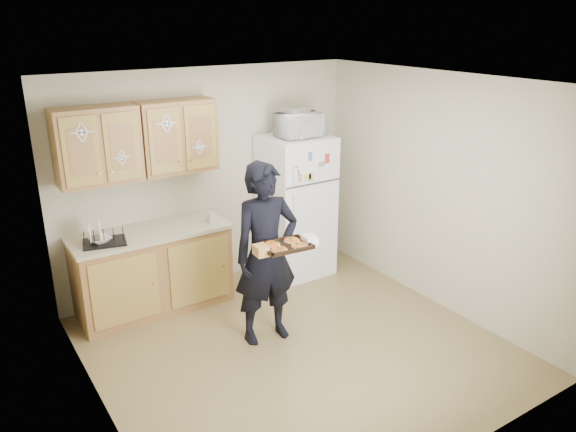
{
  "coord_description": "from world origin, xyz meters",
  "views": [
    {
      "loc": [
        -2.62,
        -3.86,
        3.02
      ],
      "look_at": [
        0.2,
        0.45,
        1.17
      ],
      "focal_mm": 35.0,
      "sensor_mm": 36.0,
      "label": 1
    }
  ],
  "objects": [
    {
      "name": "pizza_back_right",
      "position": [
        -0.0,
        0.08,
        1.09
      ],
      "size": [
        0.14,
        0.14,
        0.02
      ],
      "primitive_type": "cylinder",
      "color": "orange",
      "rests_on": "baking_tray"
    },
    {
      "name": "dish_rack",
      "position": [
        -1.34,
        1.4,
        0.98
      ],
      "size": [
        0.46,
        0.39,
        0.16
      ],
      "primitive_type": "cube",
      "rotation": [
        0.0,
        0.0,
        -0.23
      ],
      "color": "black",
      "rests_on": "countertop"
    },
    {
      "name": "ceiling",
      "position": [
        0.0,
        0.0,
        2.5
      ],
      "size": [
        3.6,
        3.6,
        0.0
      ],
      "primitive_type": "plane",
      "color": "beige",
      "rests_on": "wall_back"
    },
    {
      "name": "wall_front",
      "position": [
        0.0,
        -1.8,
        1.25
      ],
      "size": [
        3.6,
        0.04,
        2.5
      ],
      "primitive_type": "cube",
      "color": "#B9B296",
      "rests_on": "floor"
    },
    {
      "name": "wall_right",
      "position": [
        1.8,
        0.0,
        1.25
      ],
      "size": [
        0.04,
        3.6,
        2.5
      ],
      "primitive_type": "cube",
      "color": "#B9B296",
      "rests_on": "floor"
    },
    {
      "name": "wall_left",
      "position": [
        -1.8,
        0.0,
        1.25
      ],
      "size": [
        0.04,
        3.6,
        2.5
      ],
      "primitive_type": "cube",
      "color": "#B9B296",
      "rests_on": "floor"
    },
    {
      "name": "countertop",
      "position": [
        -0.85,
        1.48,
        0.88
      ],
      "size": [
        1.64,
        0.64,
        0.04
      ],
      "primitive_type": "cube",
      "color": "tan",
      "rests_on": "base_cabinet"
    },
    {
      "name": "foil_pan",
      "position": [
        0.93,
        1.41,
        2.01
      ],
      "size": [
        0.32,
        0.24,
        0.06
      ],
      "primitive_type": "cube",
      "rotation": [
        0.0,
        0.0,
        0.14
      ],
      "color": "silver",
      "rests_on": "microwave"
    },
    {
      "name": "baking_tray",
      "position": [
        -0.11,
        0.02,
        1.07
      ],
      "size": [
        0.46,
        0.35,
        0.04
      ],
      "primitive_type": "cube",
      "rotation": [
        0.0,
        0.0,
        -0.09
      ],
      "color": "black",
      "rests_on": "person"
    },
    {
      "name": "refrigerator",
      "position": [
        0.95,
        1.43,
        0.85
      ],
      "size": [
        0.75,
        0.7,
        1.7
      ],
      "primitive_type": "cube",
      "color": "white",
      "rests_on": "floor"
    },
    {
      "name": "microwave",
      "position": [
        0.95,
        1.38,
        1.84
      ],
      "size": [
        0.5,
        0.34,
        0.28
      ],
      "primitive_type": "imported",
      "rotation": [
        0.0,
        0.0,
        0.01
      ],
      "color": "white",
      "rests_on": "refrigerator"
    },
    {
      "name": "pizza_front_right",
      "position": [
        -0.02,
        -0.06,
        1.09
      ],
      "size": [
        0.14,
        0.14,
        0.02
      ],
      "primitive_type": "cylinder",
      "color": "orange",
      "rests_on": "baking_tray"
    },
    {
      "name": "person",
      "position": [
        -0.14,
        0.32,
        0.89
      ],
      "size": [
        0.69,
        0.48,
        1.78
      ],
      "primitive_type": "imported",
      "rotation": [
        0.0,
        0.0,
        -0.09
      ],
      "color": "black",
      "rests_on": "floor"
    },
    {
      "name": "pizza_front_left",
      "position": [
        -0.21,
        -0.04,
        1.09
      ],
      "size": [
        0.14,
        0.14,
        0.02
      ],
      "primitive_type": "cylinder",
      "color": "orange",
      "rests_on": "baking_tray"
    },
    {
      "name": "base_cabinet",
      "position": [
        -0.85,
        1.48,
        0.43
      ],
      "size": [
        1.6,
        0.6,
        0.86
      ],
      "primitive_type": "cube",
      "color": "brown",
      "rests_on": "floor"
    },
    {
      "name": "floor",
      "position": [
        0.0,
        0.0,
        0.0
      ],
      "size": [
        3.6,
        3.6,
        0.0
      ],
      "primitive_type": "plane",
      "color": "olive",
      "rests_on": "ground"
    },
    {
      "name": "upper_cab_left",
      "position": [
        -1.25,
        1.61,
        1.83
      ],
      "size": [
        0.8,
        0.33,
        0.75
      ],
      "primitive_type": "cube",
      "color": "brown",
      "rests_on": "wall_back"
    },
    {
      "name": "upper_cab_right",
      "position": [
        -0.43,
        1.61,
        1.83
      ],
      "size": [
        0.8,
        0.33,
        0.75
      ],
      "primitive_type": "cube",
      "color": "brown",
      "rests_on": "wall_back"
    },
    {
      "name": "soap_bottle",
      "position": [
        -0.2,
        1.36,
        0.99
      ],
      "size": [
        0.08,
        0.08,
        0.17
      ],
      "primitive_type": "imported",
      "rotation": [
        0.0,
        0.0,
        0.04
      ],
      "color": "white",
      "rests_on": "countertop"
    },
    {
      "name": "wall_back",
      "position": [
        0.0,
        1.8,
        1.25
      ],
      "size": [
        3.6,
        0.04,
        2.5
      ],
      "primitive_type": "cube",
      "color": "#B9B296",
      "rests_on": "floor"
    },
    {
      "name": "bowl",
      "position": [
        -1.38,
        1.4,
        0.95
      ],
      "size": [
        0.24,
        0.24,
        0.05
      ],
      "primitive_type": "imported",
      "rotation": [
        0.0,
        0.0,
        0.17
      ],
      "color": "white",
      "rests_on": "dish_rack"
    },
    {
      "name": "cereal_box",
      "position": [
        1.47,
        1.67,
        0.16
      ],
      "size": [
        0.2,
        0.07,
        0.32
      ],
      "primitive_type": "cube",
      "color": "#EEAB54",
      "rests_on": "floor"
    },
    {
      "name": "pizza_back_left",
      "position": [
        -0.2,
        0.1,
        1.09
      ],
      "size": [
        0.14,
        0.14,
        0.02
      ],
      "primitive_type": "cylinder",
      "color": "orange",
      "rests_on": "baking_tray"
    }
  ]
}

